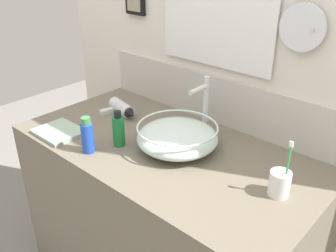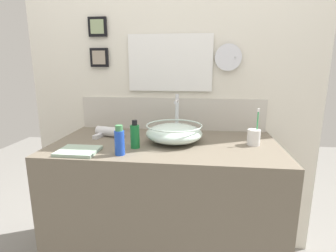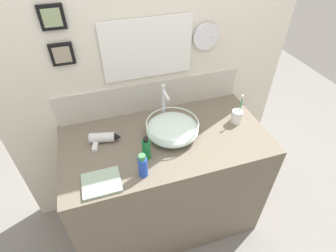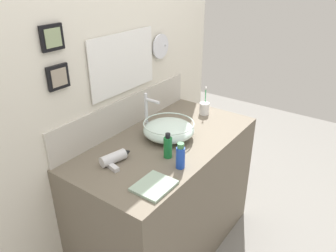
{
  "view_description": "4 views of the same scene",
  "coord_description": "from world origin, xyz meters",
  "px_view_note": "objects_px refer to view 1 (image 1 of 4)",
  "views": [
    {
      "loc": [
        0.91,
        -0.99,
        1.67
      ],
      "look_at": [
        0.01,
        0.0,
        0.99
      ],
      "focal_mm": 40.0,
      "sensor_mm": 36.0,
      "label": 1
    },
    {
      "loc": [
        0.19,
        -1.46,
        1.33
      ],
      "look_at": [
        0.01,
        0.0,
        0.99
      ],
      "focal_mm": 28.0,
      "sensor_mm": 36.0,
      "label": 2
    },
    {
      "loc": [
        -0.35,
        -1.15,
        2.02
      ],
      "look_at": [
        0.01,
        0.0,
        0.99
      ],
      "focal_mm": 28.0,
      "sensor_mm": 36.0,
      "label": 3
    },
    {
      "loc": [
        -1.48,
        -1.07,
        1.9
      ],
      "look_at": [
        0.01,
        0.0,
        0.99
      ],
      "focal_mm": 35.0,
      "sensor_mm": 36.0,
      "label": 4
    }
  ],
  "objects_px": {
    "glass_bowl_sink": "(177,137)",
    "faucet": "(204,103)",
    "shampoo_bottle": "(119,130)",
    "soap_dispenser": "(87,136)",
    "toothbrush_cup": "(280,183)",
    "hand_towel": "(59,132)",
    "hair_drier": "(122,109)"
  },
  "relations": [
    {
      "from": "glass_bowl_sink",
      "to": "faucet",
      "type": "height_order",
      "value": "faucet"
    },
    {
      "from": "glass_bowl_sink",
      "to": "shampoo_bottle",
      "type": "height_order",
      "value": "shampoo_bottle"
    },
    {
      "from": "soap_dispenser",
      "to": "shampoo_bottle",
      "type": "distance_m",
      "value": 0.13
    },
    {
      "from": "toothbrush_cup",
      "to": "shampoo_bottle",
      "type": "bearing_deg",
      "value": -168.41
    },
    {
      "from": "soap_dispenser",
      "to": "toothbrush_cup",
      "type": "bearing_deg",
      "value": 19.88
    },
    {
      "from": "glass_bowl_sink",
      "to": "soap_dispenser",
      "type": "xyz_separation_m",
      "value": [
        -0.25,
        -0.26,
        0.02
      ]
    },
    {
      "from": "soap_dispenser",
      "to": "hand_towel",
      "type": "relative_size",
      "value": 0.76
    },
    {
      "from": "faucet",
      "to": "toothbrush_cup",
      "type": "bearing_deg",
      "value": -20.99
    },
    {
      "from": "shampoo_bottle",
      "to": "hand_towel",
      "type": "bearing_deg",
      "value": -157.89
    },
    {
      "from": "hair_drier",
      "to": "toothbrush_cup",
      "type": "relative_size",
      "value": 0.97
    },
    {
      "from": "faucet",
      "to": "hair_drier",
      "type": "height_order",
      "value": "faucet"
    },
    {
      "from": "faucet",
      "to": "soap_dispenser",
      "type": "height_order",
      "value": "faucet"
    },
    {
      "from": "glass_bowl_sink",
      "to": "toothbrush_cup",
      "type": "height_order",
      "value": "toothbrush_cup"
    },
    {
      "from": "toothbrush_cup",
      "to": "faucet",
      "type": "bearing_deg",
      "value": 159.01
    },
    {
      "from": "toothbrush_cup",
      "to": "hand_towel",
      "type": "bearing_deg",
      "value": -165.17
    },
    {
      "from": "hair_drier",
      "to": "soap_dispenser",
      "type": "height_order",
      "value": "soap_dispenser"
    },
    {
      "from": "toothbrush_cup",
      "to": "soap_dispenser",
      "type": "distance_m",
      "value": 0.75
    },
    {
      "from": "glass_bowl_sink",
      "to": "shampoo_bottle",
      "type": "bearing_deg",
      "value": -145.75
    },
    {
      "from": "glass_bowl_sink",
      "to": "faucet",
      "type": "distance_m",
      "value": 0.2
    },
    {
      "from": "faucet",
      "to": "hand_towel",
      "type": "relative_size",
      "value": 1.31
    },
    {
      "from": "toothbrush_cup",
      "to": "hand_towel",
      "type": "height_order",
      "value": "toothbrush_cup"
    },
    {
      "from": "hand_towel",
      "to": "hair_drier",
      "type": "bearing_deg",
      "value": 79.87
    },
    {
      "from": "toothbrush_cup",
      "to": "hand_towel",
      "type": "relative_size",
      "value": 1.03
    },
    {
      "from": "soap_dispenser",
      "to": "shampoo_bottle",
      "type": "height_order",
      "value": "shampoo_bottle"
    },
    {
      "from": "hair_drier",
      "to": "soap_dispenser",
      "type": "xyz_separation_m",
      "value": [
        0.17,
        -0.33,
        0.04
      ]
    },
    {
      "from": "soap_dispenser",
      "to": "glass_bowl_sink",
      "type": "bearing_deg",
      "value": 45.75
    },
    {
      "from": "glass_bowl_sink",
      "to": "hair_drier",
      "type": "bearing_deg",
      "value": 170.4
    },
    {
      "from": "glass_bowl_sink",
      "to": "hair_drier",
      "type": "relative_size",
      "value": 1.64
    },
    {
      "from": "glass_bowl_sink",
      "to": "soap_dispenser",
      "type": "bearing_deg",
      "value": -134.25
    },
    {
      "from": "glass_bowl_sink",
      "to": "toothbrush_cup",
      "type": "xyz_separation_m",
      "value": [
        0.45,
        -0.0,
        -0.01
      ]
    },
    {
      "from": "faucet",
      "to": "shampoo_bottle",
      "type": "relative_size",
      "value": 1.71
    },
    {
      "from": "faucet",
      "to": "hair_drier",
      "type": "bearing_deg",
      "value": -166.56
    }
  ]
}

